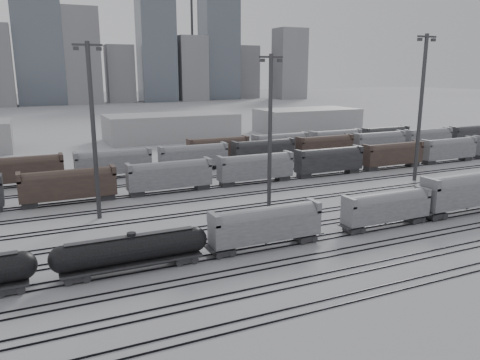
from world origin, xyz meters
name	(u,v)px	position (x,y,z in m)	size (l,w,h in m)	color
ground	(312,243)	(0.00, 0.00, 0.00)	(900.00, 900.00, 0.00)	#BCBCC1
tracks	(251,207)	(0.00, 17.50, 0.08)	(220.00, 71.50, 0.16)	black
tank_car_b	(132,250)	(-22.25, 1.00, 2.42)	(16.93, 2.82, 4.18)	black
hopper_car_a	(266,224)	(-6.04, 1.00, 3.14)	(14.21, 2.82, 5.08)	black
hopper_car_b	(387,206)	(12.69, 1.00, 2.99)	(13.54, 2.69, 4.84)	black
hopper_car_c	(469,190)	(28.50, 1.00, 3.70)	(16.75, 3.33, 5.99)	black
light_mast_b	(93,128)	(-22.75, 21.81, 13.32)	(4.02, 0.64, 25.11)	#363638
light_mast_c	(270,131)	(1.42, 14.14, 12.50)	(3.77, 0.60, 23.56)	#363638
light_mast_d	(421,105)	(37.69, 20.88, 14.79)	(4.46, 0.71, 27.89)	#363638
bg_string_near	(255,169)	(8.00, 32.00, 2.80)	(151.00, 3.00, 5.60)	gray
bg_string_mid	(263,152)	(18.00, 48.00, 2.80)	(151.00, 3.00, 5.60)	black
bg_string_far	(309,143)	(35.50, 56.00, 2.80)	(66.00, 3.00, 5.60)	#45332B
warehouse_mid	(171,127)	(10.00, 95.00, 4.00)	(40.00, 18.00, 8.00)	gray
warehouse_right	(307,120)	(60.00, 95.00, 4.00)	(35.00, 18.00, 8.00)	gray
skyline	(89,49)	(10.84, 280.00, 34.73)	(316.00, 22.40, 95.00)	gray
crane_left	(19,13)	(-28.74, 305.00, 57.39)	(42.00, 1.80, 100.00)	#363638
crane_right	(193,21)	(91.26, 305.00, 57.39)	(42.00, 1.80, 100.00)	#363638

